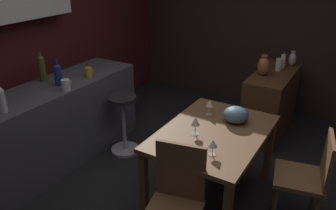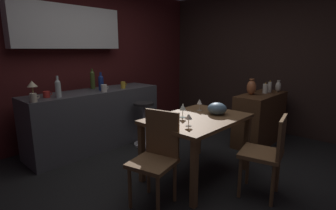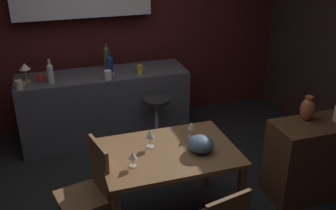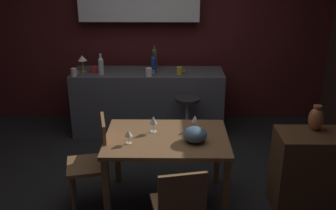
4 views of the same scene
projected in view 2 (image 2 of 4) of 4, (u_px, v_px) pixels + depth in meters
ground_plane at (175, 172)px, 3.24m from camera, size 9.00×9.00×0.00m
wall_kitchen_back at (80, 56)px, 4.27m from camera, size 5.20×0.33×2.60m
wall_side_right at (250, 61)px, 4.99m from camera, size 0.10×4.40×2.60m
dining_table at (197, 125)px, 3.03m from camera, size 1.20×0.85×0.74m
kitchen_counter at (96, 119)px, 4.02m from camera, size 2.10×0.60×0.90m
sideboard_cabinet at (260, 119)px, 4.18m from camera, size 1.10×0.44×0.82m
chair_near_window at (156, 155)px, 2.52m from camera, size 0.48×0.48×0.93m
chair_by_doorway at (268, 152)px, 2.61m from camera, size 0.47×0.47×0.88m
bar_stool at (144, 123)px, 4.08m from camera, size 0.34×0.34×0.70m
wine_glass_left at (199, 102)px, 3.31m from camera, size 0.07×0.07×0.15m
wine_glass_right at (183, 107)px, 2.96m from camera, size 0.07×0.07×0.17m
wine_glass_center at (189, 117)px, 2.64m from camera, size 0.08×0.08×0.13m
fruit_bowl at (217, 109)px, 3.12m from camera, size 0.23×0.23×0.15m
wine_bottle_cobalt at (101, 82)px, 3.91m from camera, size 0.08×0.08×0.28m
wine_bottle_clear at (58, 88)px, 3.36m from camera, size 0.07×0.07×0.28m
wine_bottle_olive at (92, 79)px, 4.07m from camera, size 0.07×0.07×0.32m
cup_cream at (33, 98)px, 3.06m from camera, size 0.11×0.08×0.11m
cup_white at (104, 88)px, 3.78m from camera, size 0.12×0.09×0.11m
cup_mustard at (123, 85)px, 4.13m from camera, size 0.11×0.07×0.11m
cup_red at (47, 94)px, 3.35m from camera, size 0.12×0.09×0.08m
counter_lamp at (32, 85)px, 3.23m from camera, size 0.12×0.12×0.23m
pillar_candle_tall at (265, 89)px, 4.14m from camera, size 0.08×0.08×0.18m
pillar_candle_short at (270, 87)px, 4.22m from camera, size 0.06×0.06×0.20m
vase_ceramic_ivory at (278, 86)px, 4.29m from camera, size 0.09×0.09×0.19m
vase_copper at (251, 87)px, 4.01m from camera, size 0.14×0.14×0.25m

